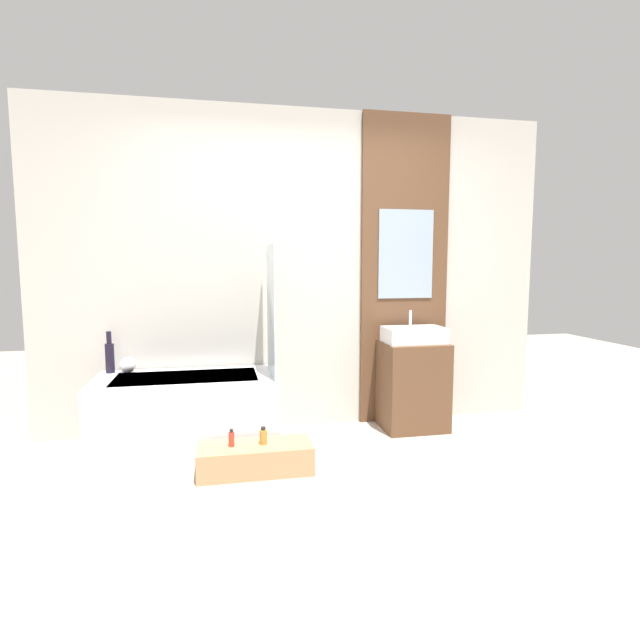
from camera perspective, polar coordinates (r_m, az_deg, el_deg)
The scene contains 12 objects.
ground_plane at distance 2.93m, azimuth 3.25°, elevation -21.30°, with size 12.00×12.00×0.00m, color #A39989.
wall_tiled_back at distance 4.14m, azimuth -2.26°, elevation 5.59°, with size 4.20×0.06×2.60m, color #B7B2A8.
wall_wood_accent at distance 4.32m, azimuth 9.65°, elevation 5.66°, with size 0.76×0.04×2.60m.
bathtub at distance 3.87m, azimuth -14.92°, elevation -10.15°, with size 1.31×0.66×0.54m.
glass_shower_screen at distance 3.70m, azimuth -5.61°, elevation 1.14°, with size 0.01×0.54×0.96m, color silver.
wooden_step_bench at distance 3.42m, azimuth -7.43°, elevation -15.40°, with size 0.75×0.30×0.19m, color #A87F56.
vanity_cabinet at distance 4.23m, azimuth 10.55°, elevation -7.37°, with size 0.51×0.43×0.72m, color brown.
sink at distance 4.15m, azimuth 10.67°, elevation -1.66°, with size 0.48×0.30×0.26m.
vase_tall_dark at distance 4.09m, azimuth -22.90°, elevation -3.81°, with size 0.06×0.06×0.32m.
vase_round_light at distance 4.05m, azimuth -21.13°, elevation -4.83°, with size 0.12×0.12×0.12m, color white.
bottle_soap_primary at distance 3.36m, azimuth -10.08°, elevation -13.21°, with size 0.04×0.04×0.12m.
bottle_soap_secondary at distance 3.37m, azimuth -6.50°, elevation -13.08°, with size 0.05×0.05×0.12m.
Camera 1 is at (-0.67, -2.50, 1.36)m, focal length 28.00 mm.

